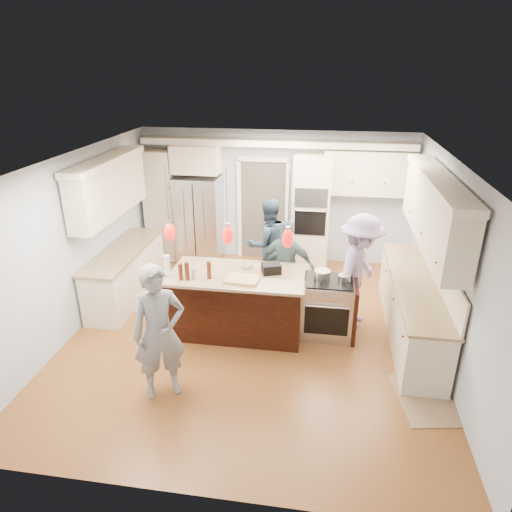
{
  "coord_description": "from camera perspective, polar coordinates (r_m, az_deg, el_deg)",
  "views": [
    {
      "loc": [
        0.98,
        -6.06,
        3.94
      ],
      "look_at": [
        0.0,
        0.35,
        1.15
      ],
      "focal_mm": 32.0,
      "sensor_mm": 36.0,
      "label": 1
    }
  ],
  "objects": [
    {
      "name": "person_range_side",
      "position": [
        7.28,
        12.79,
        -1.86
      ],
      "size": [
        1.03,
        1.34,
        1.84
      ],
      "primitive_type": "imported",
      "rotation": [
        0.0,
        0.0,
        1.24
      ],
      "color": "#9380AD",
      "rests_on": "ground"
    },
    {
      "name": "beer_bottle_c",
      "position": [
        6.39,
        -5.9,
        -1.78
      ],
      "size": [
        0.08,
        0.08,
        0.25
      ],
      "primitive_type": "cylinder",
      "rotation": [
        0.0,
        0.0,
        0.43
      ],
      "color": "#481A0C",
      "rests_on": "kitchen_island"
    },
    {
      "name": "ground_plane",
      "position": [
        7.29,
        -0.42,
        -9.42
      ],
      "size": [
        6.0,
        6.0,
        0.0
      ],
      "primitive_type": "plane",
      "color": "brown",
      "rests_on": "ground"
    },
    {
      "name": "pendant_lights",
      "position": [
        6.07,
        -3.57,
        2.65
      ],
      "size": [
        1.75,
        0.15,
        1.03
      ],
      "color": "black",
      "rests_on": "ground"
    },
    {
      "name": "water_bottle",
      "position": [
        6.48,
        -11.02,
        -1.31
      ],
      "size": [
        0.09,
        0.09,
        0.34
      ],
      "primitive_type": "cylinder",
      "rotation": [
        0.0,
        0.0,
        0.16
      ],
      "color": "silver",
      "rests_on": "kitchen_island"
    },
    {
      "name": "beer_bottle_b",
      "position": [
        6.39,
        -8.62,
        -1.89
      ],
      "size": [
        0.07,
        0.07,
        0.26
      ],
      "primitive_type": "cylinder",
      "rotation": [
        0.0,
        0.0,
        0.12
      ],
      "color": "#481A0C",
      "rests_on": "kitchen_island"
    },
    {
      "name": "island_range",
      "position": [
        7.12,
        9.08,
        -6.33
      ],
      "size": [
        0.82,
        0.71,
        0.92
      ],
      "color": "#B7B7BC",
      "rests_on": "ground"
    },
    {
      "name": "back_upper_cabinets",
      "position": [
        9.27,
        -2.33,
        9.08
      ],
      "size": [
        5.3,
        0.61,
        2.54
      ],
      "color": "beige",
      "rests_on": "ground"
    },
    {
      "name": "oven_column",
      "position": [
        9.16,
        6.88,
        5.39
      ],
      "size": [
        0.72,
        0.69,
        2.3
      ],
      "color": "beige",
      "rests_on": "ground"
    },
    {
      "name": "person_far_left",
      "position": [
        8.31,
        1.51,
        1.49
      ],
      "size": [
        1.04,
        0.96,
        1.71
      ],
      "primitive_type": "imported",
      "rotation": [
        0.0,
        0.0,
        3.63
      ],
      "color": "#273A4C",
      "rests_on": "ground"
    },
    {
      "name": "pot_small",
      "position": [
        6.91,
        10.96,
        -2.67
      ],
      "size": [
        0.18,
        0.18,
        0.09
      ],
      "primitive_type": "cylinder",
      "color": "#B7B7BC",
      "rests_on": "island_range"
    },
    {
      "name": "pot_large",
      "position": [
        6.89,
        8.29,
        -2.32
      ],
      "size": [
        0.24,
        0.24,
        0.14
      ],
      "primitive_type": "cylinder",
      "color": "#B7B7BC",
      "rests_on": "island_range"
    },
    {
      "name": "beer_bottle_a",
      "position": [
        6.41,
        -9.42,
        -1.96
      ],
      "size": [
        0.08,
        0.08,
        0.24
      ],
      "primitive_type": "cylinder",
      "rotation": [
        0.0,
        0.0,
        -0.32
      ],
      "color": "#481A0C",
      "rests_on": "kitchen_island"
    },
    {
      "name": "floor_rug",
      "position": [
        6.4,
        20.36,
        -16.4
      ],
      "size": [
        0.85,
        1.1,
        0.01
      ],
      "primitive_type": "cube",
      "rotation": [
        0.0,
        0.0,
        0.18
      ],
      "color": "#967852",
      "rests_on": "ground"
    },
    {
      "name": "refrigerator",
      "position": [
        9.56,
        -7.14,
        4.54
      ],
      "size": [
        0.9,
        0.7,
        1.8
      ],
      "primitive_type": "cube",
      "color": "#B7B7BC",
      "rests_on": "ground"
    },
    {
      "name": "cutting_board",
      "position": [
        6.34,
        -1.74,
        -2.94
      ],
      "size": [
        0.49,
        0.36,
        0.04
      ],
      "primitive_type": "cube",
      "rotation": [
        0.0,
        0.0,
        -0.09
      ],
      "color": "#AF8151",
      "rests_on": "kitchen_island"
    },
    {
      "name": "right_counter_run",
      "position": [
        7.13,
        19.75,
        -2.03
      ],
      "size": [
        0.64,
        3.1,
        2.51
      ],
      "color": "beige",
      "rests_on": "ground"
    },
    {
      "name": "kitchen_island",
      "position": [
        7.14,
        -2.32,
        -5.66
      ],
      "size": [
        2.1,
        1.46,
        1.12
      ],
      "color": "black",
      "rests_on": "ground"
    },
    {
      "name": "drink_can",
      "position": [
        6.44,
        -7.76,
        -2.28
      ],
      "size": [
        0.07,
        0.07,
        0.13
      ],
      "primitive_type": "cylinder",
      "rotation": [
        0.0,
        0.0,
        -0.07
      ],
      "color": "#B7B7BC",
      "rests_on": "kitchen_island"
    },
    {
      "name": "person_bar_end",
      "position": [
        5.75,
        -12.0,
        -9.36
      ],
      "size": [
        0.77,
        0.67,
        1.77
      ],
      "primitive_type": "imported",
      "rotation": [
        0.0,
        0.0,
        0.48
      ],
      "color": "slate",
      "rests_on": "ground"
    },
    {
      "name": "room_shell",
      "position": [
        6.49,
        -0.47,
        4.22
      ],
      "size": [
        5.54,
        6.04,
        2.72
      ],
      "color": "#B2BCC6",
      "rests_on": "ground"
    },
    {
      "name": "left_cabinets",
      "position": [
        8.19,
        -16.67,
        1.65
      ],
      "size": [
        0.64,
        2.3,
        2.51
      ],
      "color": "beige",
      "rests_on": "ground"
    },
    {
      "name": "person_far_right",
      "position": [
        7.61,
        3.87,
        -1.22
      ],
      "size": [
        0.98,
        0.53,
        1.58
      ],
      "primitive_type": "imported",
      "rotation": [
        0.0,
        0.0,
        2.98
      ],
      "color": "#496567",
      "rests_on": "ground"
    }
  ]
}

